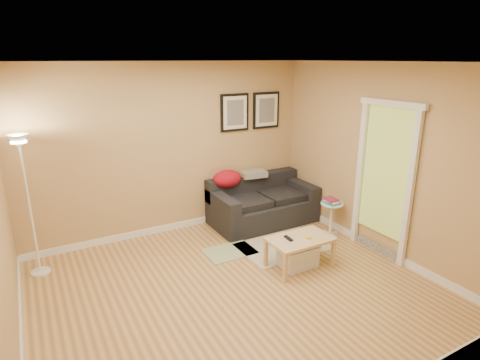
% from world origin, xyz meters
% --- Properties ---
extents(floor, '(4.50, 4.50, 0.00)m').
position_xyz_m(floor, '(0.00, 0.00, 0.00)').
color(floor, tan).
rests_on(floor, ground).
extents(ceiling, '(4.50, 4.50, 0.00)m').
position_xyz_m(ceiling, '(0.00, 0.00, 2.60)').
color(ceiling, white).
rests_on(ceiling, wall_back).
extents(wall_back, '(4.50, 0.00, 4.50)m').
position_xyz_m(wall_back, '(0.00, 2.00, 1.30)').
color(wall_back, tan).
rests_on(wall_back, ground).
extents(wall_front, '(4.50, 0.00, 4.50)m').
position_xyz_m(wall_front, '(0.00, -2.00, 1.30)').
color(wall_front, tan).
rests_on(wall_front, ground).
extents(wall_right, '(0.00, 4.00, 4.00)m').
position_xyz_m(wall_right, '(2.25, 0.00, 1.30)').
color(wall_right, tan).
rests_on(wall_right, ground).
extents(baseboard_back, '(4.50, 0.02, 0.10)m').
position_xyz_m(baseboard_back, '(0.00, 1.99, 0.05)').
color(baseboard_back, white).
rests_on(baseboard_back, ground).
extents(baseboard_left, '(0.02, 4.00, 0.10)m').
position_xyz_m(baseboard_left, '(-2.24, 0.00, 0.05)').
color(baseboard_left, white).
rests_on(baseboard_left, ground).
extents(baseboard_right, '(0.02, 4.00, 0.10)m').
position_xyz_m(baseboard_right, '(2.24, 0.00, 0.05)').
color(baseboard_right, white).
rests_on(baseboard_right, ground).
extents(sofa, '(1.70, 0.90, 0.75)m').
position_xyz_m(sofa, '(1.37, 1.53, 0.38)').
color(sofa, black).
rests_on(sofa, ground).
extents(red_throw, '(0.48, 0.36, 0.28)m').
position_xyz_m(red_throw, '(0.84, 1.79, 0.77)').
color(red_throw, '#AB0F28').
rests_on(red_throw, sofa).
extents(plaid_throw, '(0.45, 0.32, 0.10)m').
position_xyz_m(plaid_throw, '(1.34, 1.80, 0.78)').
color(plaid_throw, tan).
rests_on(plaid_throw, sofa).
extents(framed_print_left, '(0.50, 0.04, 0.60)m').
position_xyz_m(framed_print_left, '(1.08, 1.98, 1.80)').
color(framed_print_left, black).
rests_on(framed_print_left, wall_back).
extents(framed_print_right, '(0.50, 0.04, 0.60)m').
position_xyz_m(framed_print_right, '(1.68, 1.98, 1.80)').
color(framed_print_right, black).
rests_on(framed_print_right, wall_back).
extents(area_rug, '(1.25, 0.85, 0.01)m').
position_xyz_m(area_rug, '(1.14, 0.62, 0.01)').
color(area_rug, beige).
rests_on(area_rug, ground).
extents(green_runner, '(0.70, 0.50, 0.01)m').
position_xyz_m(green_runner, '(0.39, 0.86, 0.01)').
color(green_runner, '#668C4C').
rests_on(green_runner, ground).
extents(coffee_table, '(0.92, 0.69, 0.41)m').
position_xyz_m(coffee_table, '(0.99, 0.05, 0.21)').
color(coffee_table, tan).
rests_on(coffee_table, ground).
extents(remote_control, '(0.06, 0.16, 0.02)m').
position_xyz_m(remote_control, '(0.84, 0.10, 0.42)').
color(remote_control, black).
rests_on(remote_control, coffee_table).
extents(tape_roll, '(0.07, 0.07, 0.03)m').
position_xyz_m(tape_roll, '(1.08, -0.01, 0.43)').
color(tape_roll, yellow).
rests_on(tape_roll, coffee_table).
extents(storage_bin, '(0.48, 0.35, 0.30)m').
position_xyz_m(storage_bin, '(0.99, 0.07, 0.15)').
color(storage_bin, white).
rests_on(storage_bin, ground).
extents(side_table, '(0.34, 0.34, 0.52)m').
position_xyz_m(side_table, '(2.02, 0.60, 0.26)').
color(side_table, white).
rests_on(side_table, ground).
extents(book_stack, '(0.20, 0.26, 0.08)m').
position_xyz_m(book_stack, '(2.01, 0.61, 0.56)').
color(book_stack, teal).
rests_on(book_stack, side_table).
extents(floor_lamp, '(0.23, 0.23, 1.81)m').
position_xyz_m(floor_lamp, '(-2.00, 1.54, 0.86)').
color(floor_lamp, white).
rests_on(floor_lamp, ground).
extents(doorway, '(0.12, 1.01, 2.13)m').
position_xyz_m(doorway, '(2.20, -0.15, 1.02)').
color(doorway, white).
rests_on(doorway, ground).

